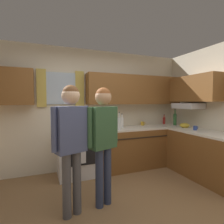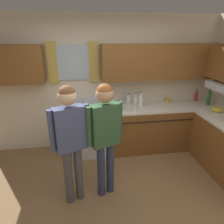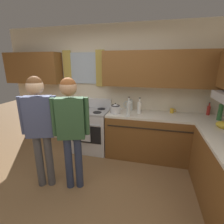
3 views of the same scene
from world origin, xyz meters
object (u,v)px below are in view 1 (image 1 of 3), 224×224
bottle_sauce_red (164,120)px  adult_left (71,134)px  water_pitcher (110,122)px  bottle_tall_clear (119,123)px  mug_cobalt_blue (195,128)px  stove_oven (77,152)px  adult_in_plaid (103,132)px  mug_mustard_yellow (142,123)px  bottle_milk_white (122,122)px  stovetop_kettle (104,125)px  bottle_wine_green (175,119)px  mixing_bowl (185,125)px

bottle_sauce_red → adult_left: 2.97m
bottle_sauce_red → water_pitcher: (-1.50, -0.03, 0.02)m
water_pitcher → adult_left: 1.81m
bottle_tall_clear → mug_cobalt_blue: 1.54m
stove_oven → adult_in_plaid: 1.33m
mug_mustard_yellow → water_pitcher: bearing=-179.7°
stove_oven → bottle_sauce_red: size_ratio=4.48×
bottle_sauce_red → mug_mustard_yellow: size_ratio=2.04×
adult_left → mug_mustard_yellow: bearing=37.1°
bottle_milk_white → water_pitcher: bearing=141.0°
bottle_tall_clear → adult_in_plaid: 1.17m
bottle_tall_clear → stovetop_kettle: bearing=153.6°
mug_cobalt_blue → adult_left: (-2.55, -0.44, 0.12)m
bottle_wine_green → mixing_bowl: bearing=-99.8°
mug_mustard_yellow → bottle_milk_white: bearing=-164.2°
bottle_wine_green → bottle_milk_white: (-1.38, 0.09, -0.03)m
mug_mustard_yellow → adult_left: (-1.93, -1.46, 0.12)m
stove_oven → adult_left: size_ratio=0.65×
adult_left → bottle_sauce_red: bearing=29.8°
water_pitcher → mixing_bowl: (1.53, -0.65, -0.06)m
mug_cobalt_blue → water_pitcher: size_ratio=0.52×
stove_oven → water_pitcher: (0.78, 0.20, 0.54)m
bottle_wine_green → stovetop_kettle: (-1.83, -0.03, -0.06)m
mug_cobalt_blue → mixing_bowl: (0.06, 0.36, 0.00)m
water_pitcher → adult_left: bearing=-126.7°
bottle_milk_white → mixing_bowl: 1.40m
adult_left → adult_in_plaid: bearing=8.6°
stove_oven → water_pitcher: bearing=14.1°
mug_cobalt_blue → stovetop_kettle: 1.85m
bottle_wine_green → adult_left: adult_left is taller
bottle_sauce_red → mixing_bowl: 0.68m
bottle_tall_clear → mug_mustard_yellow: size_ratio=3.05×
adult_left → stove_oven: bearing=76.7°
bottle_sauce_red → mug_mustard_yellow: bottle_sauce_red is taller
bottle_milk_white → water_pitcher: size_ratio=1.42×
mug_cobalt_blue → water_pitcher: bearing=145.5°
bottle_tall_clear → adult_in_plaid: bearing=-124.8°
bottle_sauce_red → water_pitcher: bottle_sauce_red is taller
mixing_bowl → stovetop_kettle: bearing=168.3°
mug_cobalt_blue → mug_mustard_yellow: (-0.62, 1.01, 0.00)m
mug_cobalt_blue → mixing_bowl: size_ratio=0.55×
mixing_bowl → bottle_tall_clear: bearing=171.3°
stove_oven → adult_left: (-0.30, -1.25, 0.59)m
mug_cobalt_blue → mixing_bowl: bearing=80.4°
mug_mustard_yellow → adult_in_plaid: (-1.47, -1.39, 0.11)m
mug_mustard_yellow → mixing_bowl: size_ratio=0.57×
bottle_wine_green → mug_cobalt_blue: bearing=-99.7°
adult_left → stovetop_kettle: bearing=54.2°
mug_mustard_yellow → water_pitcher: 0.85m
mug_cobalt_blue → adult_in_plaid: (-2.09, -0.37, 0.11)m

